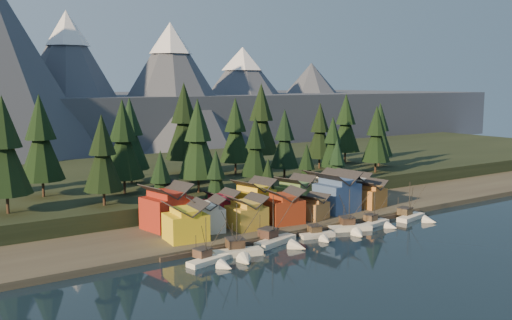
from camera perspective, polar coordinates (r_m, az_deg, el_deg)
ground at (r=130.79m, az=9.62°, el=-8.70°), size 500.00×500.00×0.00m
shore_strip at (r=160.93m, az=-0.25°, el=-5.19°), size 400.00×50.00×1.50m
hillside at (r=203.22m, az=-8.09°, el=-1.90°), size 420.00×100.00×6.00m
dock at (r=142.59m, az=5.02°, el=-7.03°), size 80.00×4.00×1.00m
mountain_ridge at (r=315.39m, az=-18.77°, el=5.39°), size 560.00×190.00×90.00m
boat_0 at (r=117.96m, az=-4.44°, el=-9.47°), size 10.26×10.79×10.59m
boat_1 at (r=122.16m, az=-1.67°, el=-8.62°), size 11.31×11.83×12.54m
boat_2 at (r=131.04m, az=2.44°, el=-7.54°), size 12.50×13.03×12.57m
boat_3 at (r=137.33m, az=6.34°, el=-7.04°), size 9.02×9.46×9.87m
boat_4 at (r=144.30m, az=9.57°, el=-6.29°), size 11.46×11.82×11.55m
boat_5 at (r=151.49m, az=12.21°, el=-5.77°), size 9.34×9.88×9.93m
boat_6 at (r=159.84m, az=15.63°, el=-5.08°), size 10.87×11.43×11.44m
house_front_0 at (r=129.90m, az=-7.06°, el=-5.98°), size 9.51×9.08×8.74m
house_front_1 at (r=136.75m, az=-5.10°, el=-5.37°), size 9.31×9.06×8.26m
house_front_2 at (r=139.35m, az=-0.95°, el=-5.14°), size 8.20×8.26×8.00m
house_front_3 at (r=144.72m, az=2.80°, el=-4.51°), size 9.64×9.30×8.72m
house_front_4 at (r=149.79m, az=5.74°, el=-4.59°), size 7.68×8.05×6.45m
house_front_5 at (r=158.39m, az=8.10°, el=-3.06°), size 11.46×10.61×11.05m
house_front_6 at (r=165.88m, az=11.33°, el=-3.26°), size 8.94×8.60×7.72m
house_back_0 at (r=140.43m, az=-8.95°, el=-4.49°), size 11.63×11.31×10.96m
house_back_1 at (r=145.41m, az=-3.47°, el=-4.59°), size 7.62×7.70×8.11m
house_back_2 at (r=151.41m, az=-0.22°, el=-3.71°), size 10.85×10.25×9.93m
house_back_3 at (r=160.06m, az=3.94°, el=-3.21°), size 10.93×10.20×9.37m
house_back_4 at (r=166.12m, az=6.88°, el=-2.71°), size 9.31×8.95×10.11m
house_back_5 at (r=171.85m, az=9.80°, el=-2.67°), size 9.27×9.34×8.71m
tree_hill_0 at (r=145.56m, az=-23.86°, el=0.98°), size 12.03×12.03×28.03m
tree_hill_1 at (r=163.55m, az=-20.72°, el=1.80°), size 11.98×11.98×27.91m
tree_hill_2 at (r=147.42m, az=-15.09°, el=0.40°), size 9.91×9.91×23.08m
tree_hill_3 at (r=161.79m, az=-13.14°, el=1.75°), size 11.35×11.35×26.43m
tree_hill_4 at (r=178.58m, az=-12.46°, el=2.31°), size 11.35×11.35×26.43m
tree_hill_5 at (r=160.12m, az=-5.83°, el=1.81°), size 11.26×11.26×26.23m
tree_hill_6 at (r=177.05m, az=-5.83°, el=2.34°), size 11.17×11.17×26.01m
tree_hill_7 at (r=167.94m, az=-0.07°, el=1.13°), size 8.98×8.98×20.93m
tree_hill_8 at (r=192.06m, az=-2.07°, el=2.76°), size 11.10×11.10×25.85m
tree_hill_9 at (r=182.73m, az=2.88°, el=1.93°), size 9.67×9.67×22.52m
tree_hill_10 at (r=207.25m, az=0.52°, el=3.87°), size 13.17×13.17×30.69m
tree_hill_11 at (r=189.09m, az=7.68°, el=1.62°), size 8.52×8.52×19.85m
tree_hill_12 at (r=206.14m, az=6.40°, el=2.73°), size 10.16×10.16×23.66m
tree_hill_13 at (r=199.87m, az=11.94°, el=2.36°), size 9.90×9.90×23.06m
tree_hill_14 at (r=222.40m, az=8.96°, el=3.46°), size 11.42×11.42×26.60m
tree_hill_15 at (r=193.71m, az=-7.17°, el=3.57°), size 13.27×13.27×30.91m
tree_hill_17 at (r=215.37m, az=12.26°, el=2.78°), size 10.07×10.07×23.46m
tree_shore_0 at (r=145.43m, az=-9.49°, el=-2.32°), size 7.97×7.97×18.56m
tree_shore_1 at (r=152.69m, az=-4.01°, el=-1.93°), size 7.60×7.60×17.70m
tree_shore_2 at (r=162.03m, az=1.22°, el=-2.06°), size 6.06×6.06×14.12m
tree_shore_3 at (r=170.07m, az=5.08°, el=-1.00°), size 7.49×7.49×17.44m
tree_shore_4 at (r=177.73m, az=8.09°, el=-0.52°), size 7.83×7.83×18.23m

